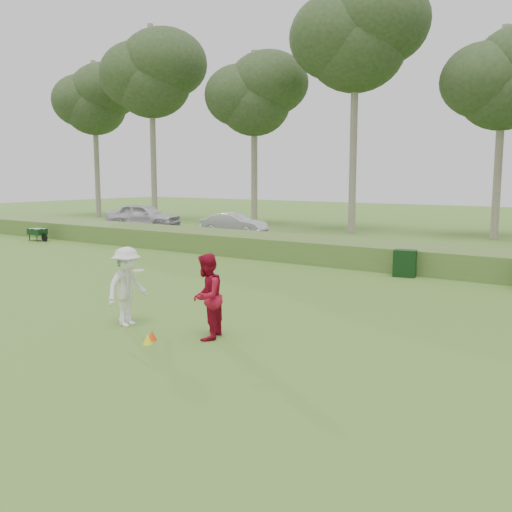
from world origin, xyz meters
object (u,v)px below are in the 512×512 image
Objects in this scene: utility_cabinet at (405,263)px; cone_yellow at (148,339)px; car_left at (143,216)px; cone_orange at (152,335)px; player_white at (127,287)px; car_mid at (234,224)px; player_red at (207,297)px.

cone_yellow is at bearing -109.45° from utility_cabinet.
cone_orange is at bearing -152.21° from car_left.
player_white is 1.71m from cone_orange.
car_mid is at bearing 25.62° from player_white.
car_left is (-18.83, 18.08, 0.79)m from cone_orange.
cone_orange is (1.38, -0.57, -0.84)m from player_white.
player_white is 0.48× the size of car_mid.
cone_orange is at bearing -110.30° from utility_cabinet.
car_left is at bearing 136.16° from cone_orange.
player_red is 8.65× the size of cone_orange.
player_white is 20.18m from car_mid.
player_red reaches higher than cone_orange.
utility_cabinet is at bearing -127.21° from car_mid.
player_white is at bearing -118.14° from utility_cabinet.
player_white is at bearing -104.57° from player_red.
car_mid is at bearing 139.42° from utility_cabinet.
utility_cabinet is 0.24× the size of car_mid.
cone_yellow is at bearing -152.44° from car_left.
player_red is at bearing -105.91° from utility_cabinet.
player_white reaches higher than cone_orange.
cone_yellow is (1.50, -0.84, -0.83)m from player_white.
player_red is at bearing 53.38° from cone_yellow.
cone_orange is 0.06× the size of car_mid.
cone_orange is at bearing -155.71° from car_mid.
player_white is 2.29m from player_red.
cone_orange is 10.88m from utility_cabinet.
player_white is at bearing -158.16° from car_mid.
player_red reaches higher than car_mid.
utility_cabinet is 21.83m from car_left.
utility_cabinet is at bearing 80.90° from cone_orange.
cone_yellow is 0.06× the size of car_mid.
player_red is (2.28, 0.21, -0.00)m from player_white.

